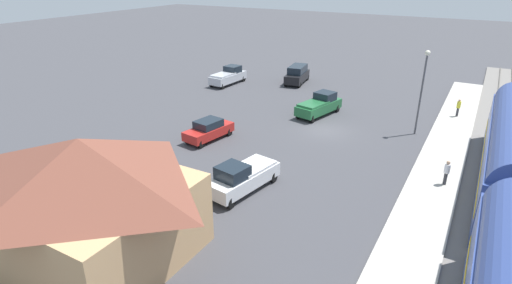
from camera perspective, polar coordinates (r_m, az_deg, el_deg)
name	(u,v)px	position (r m, az deg, el deg)	size (l,w,h in m)	color
ground_plane	(325,130)	(37.52, 9.50, 1.62)	(200.00, 200.00, 0.00)	#424247
railway_track	(502,163)	(35.69, 30.98, -2.53)	(4.80, 70.00, 0.30)	slate
platform	(444,151)	(35.64, 24.68, -1.20)	(3.20, 46.00, 0.30)	#B7B2A8
passenger_train	(512,218)	(22.67, 31.95, -8.91)	(2.93, 35.91, 4.98)	#33478C
station_building	(88,196)	(21.71, -22.31, -6.95)	(9.95, 8.59, 6.33)	tan
pedestrian_on_platform	(447,171)	(29.62, 24.95, -3.67)	(0.36, 0.36, 1.71)	#333338
pedestrian_waiting_far	(458,107)	(43.81, 26.28, 4.43)	(0.36, 0.36, 1.71)	#333338
sedan_red	(209,130)	(34.95, -6.59, 1.71)	(2.50, 4.73, 1.74)	red
pickup_white	(242,177)	(26.72, -1.91, -4.84)	(2.84, 5.65, 2.14)	white
pickup_silver	(228,76)	(51.99, -3.86, 9.14)	(2.32, 5.52, 2.14)	silver
suv_black	(297,74)	(52.44, 5.73, 9.33)	(2.66, 5.13, 2.22)	black
pickup_green	(319,105)	(41.09, 8.79, 5.11)	(3.12, 5.70, 2.14)	#236638
light_pole_near_platform	(423,82)	(37.44, 22.15, 7.66)	(0.44, 0.44, 7.32)	#515156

